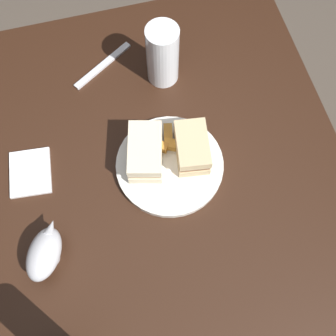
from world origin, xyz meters
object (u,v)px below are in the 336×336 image
object	(u,v)px
pint_glass	(163,58)
gravy_boat	(44,253)
napkin	(30,172)
plate	(170,165)
fork	(103,65)
sandwich_half_left	(192,148)
sandwich_half_right	(145,152)

from	to	relation	value
pint_glass	gravy_boat	world-z (taller)	pint_glass
napkin	gravy_boat	bearing A→B (deg)	4.00
plate	fork	size ratio (longest dim) A/B	1.34
sandwich_half_left	fork	world-z (taller)	sandwich_half_left
plate	gravy_boat	size ratio (longest dim) A/B	1.88
plate	napkin	distance (m)	0.31
plate	napkin	xyz separation A→B (m)	(-0.06, -0.31, -0.00)
sandwich_half_left	fork	size ratio (longest dim) A/B	0.67
napkin	fork	world-z (taller)	napkin
pint_glass	fork	bearing A→B (deg)	-114.86
sandwich_half_right	fork	distance (m)	0.29
plate	pint_glass	xyz separation A→B (m)	(-0.24, 0.05, 0.06)
pint_glass	gravy_boat	size ratio (longest dim) A/B	1.25
sandwich_half_right	fork	bearing A→B (deg)	-170.78
gravy_boat	pint_glass	bearing A→B (deg)	138.00
napkin	fork	bearing A→B (deg)	138.75
napkin	fork	distance (m)	0.32
plate	fork	xyz separation A→B (m)	(-0.31, -0.09, -0.00)
plate	gravy_boat	world-z (taller)	gravy_boat
napkin	fork	xyz separation A→B (m)	(-0.24, 0.21, -0.00)
gravy_boat	fork	xyz separation A→B (m)	(-0.44, 0.20, -0.04)
napkin	sandwich_half_right	bearing A→B (deg)	82.16
plate	pint_glass	distance (m)	0.25
plate	pint_glass	world-z (taller)	pint_glass
napkin	pint_glass	bearing A→B (deg)	116.88
pint_glass	napkin	bearing A→B (deg)	-63.12
pint_glass	sandwich_half_right	bearing A→B (deg)	-23.68
sandwich_half_left	sandwich_half_right	world-z (taller)	sandwich_half_right
pint_glass	plate	bearing A→B (deg)	-10.79
napkin	sandwich_half_left	bearing A→B (deg)	82.03
pint_glass	fork	distance (m)	0.17
plate	sandwich_half_right	size ratio (longest dim) A/B	1.76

